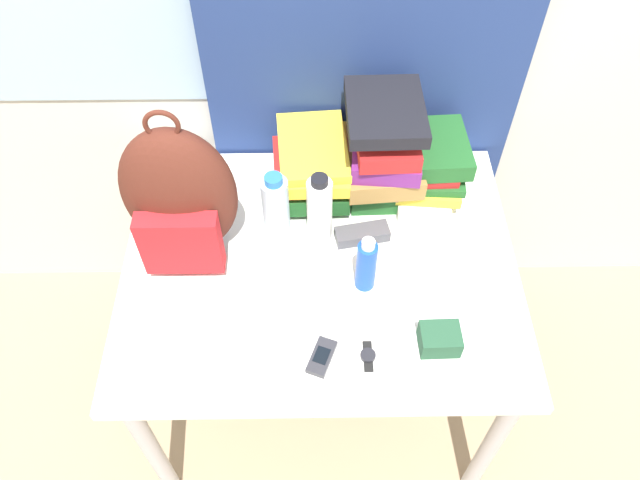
{
  "coord_description": "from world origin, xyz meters",
  "views": [
    {
      "loc": [
        -0.01,
        -0.57,
        2.1
      ],
      "look_at": [
        0.0,
        0.43,
        0.82
      ],
      "focal_mm": 35.0,
      "sensor_mm": 36.0,
      "label": 1
    }
  ],
  "objects_px": {
    "book_stack_center": "(383,149)",
    "cell_phone": "(324,357)",
    "book_stack_right": "(427,166)",
    "water_bottle": "(276,209)",
    "sports_bottle": "(319,210)",
    "camera_pouch": "(440,339)",
    "backpack": "(180,198)",
    "book_stack_left": "(313,167)",
    "sunscreen_bottle": "(366,265)",
    "sunglasses_case": "(362,234)",
    "wristwatch": "(368,356)"
  },
  "relations": [
    {
      "from": "backpack",
      "to": "book_stack_right",
      "type": "distance_m",
      "value": 0.72
    },
    {
      "from": "wristwatch",
      "to": "sunglasses_case",
      "type": "bearing_deg",
      "value": 89.12
    },
    {
      "from": "sunglasses_case",
      "to": "cell_phone",
      "type": "bearing_deg",
      "value": -107.0
    },
    {
      "from": "camera_pouch",
      "to": "wristwatch",
      "type": "height_order",
      "value": "camera_pouch"
    },
    {
      "from": "book_stack_left",
      "to": "book_stack_right",
      "type": "bearing_deg",
      "value": 0.67
    },
    {
      "from": "water_bottle",
      "to": "wristwatch",
      "type": "xyz_separation_m",
      "value": [
        0.23,
        -0.38,
        -0.11
      ]
    },
    {
      "from": "backpack",
      "to": "sports_bottle",
      "type": "xyz_separation_m",
      "value": [
        0.35,
        0.04,
        -0.09
      ]
    },
    {
      "from": "sunglasses_case",
      "to": "backpack",
      "type": "bearing_deg",
      "value": -176.8
    },
    {
      "from": "book_stack_center",
      "to": "water_bottle",
      "type": "height_order",
      "value": "book_stack_center"
    },
    {
      "from": "water_bottle",
      "to": "cell_phone",
      "type": "xyz_separation_m",
      "value": [
        0.12,
        -0.39,
        -0.1
      ]
    },
    {
      "from": "book_stack_right",
      "to": "water_bottle",
      "type": "relative_size",
      "value": 1.2
    },
    {
      "from": "book_stack_center",
      "to": "sunscreen_bottle",
      "type": "distance_m",
      "value": 0.36
    },
    {
      "from": "book_stack_center",
      "to": "sunglasses_case",
      "type": "bearing_deg",
      "value": -108.04
    },
    {
      "from": "sunglasses_case",
      "to": "sports_bottle",
      "type": "bearing_deg",
      "value": 174.81
    },
    {
      "from": "sports_bottle",
      "to": "sunglasses_case",
      "type": "relative_size",
      "value": 1.49
    },
    {
      "from": "book_stack_right",
      "to": "water_bottle",
      "type": "bearing_deg",
      "value": -157.04
    },
    {
      "from": "book_stack_right",
      "to": "camera_pouch",
      "type": "distance_m",
      "value": 0.54
    },
    {
      "from": "water_bottle",
      "to": "sunscreen_bottle",
      "type": "height_order",
      "value": "water_bottle"
    },
    {
      "from": "book_stack_left",
      "to": "sports_bottle",
      "type": "relative_size",
      "value": 1.24
    },
    {
      "from": "book_stack_center",
      "to": "sunglasses_case",
      "type": "distance_m",
      "value": 0.25
    },
    {
      "from": "book_stack_right",
      "to": "wristwatch",
      "type": "relative_size",
      "value": 3.45
    },
    {
      "from": "backpack",
      "to": "sunscreen_bottle",
      "type": "distance_m",
      "value": 0.5
    },
    {
      "from": "book_stack_left",
      "to": "wristwatch",
      "type": "distance_m",
      "value": 0.58
    },
    {
      "from": "water_bottle",
      "to": "backpack",
      "type": "bearing_deg",
      "value": -170.67
    },
    {
      "from": "water_bottle",
      "to": "sports_bottle",
      "type": "height_order",
      "value": "water_bottle"
    },
    {
      "from": "water_bottle",
      "to": "sunscreen_bottle",
      "type": "distance_m",
      "value": 0.29
    },
    {
      "from": "backpack",
      "to": "cell_phone",
      "type": "bearing_deg",
      "value": -44.06
    },
    {
      "from": "water_bottle",
      "to": "cell_phone",
      "type": "bearing_deg",
      "value": -72.51
    },
    {
      "from": "backpack",
      "to": "sports_bottle",
      "type": "bearing_deg",
      "value": 6.05
    },
    {
      "from": "backpack",
      "to": "book_stack_center",
      "type": "xyz_separation_m",
      "value": [
        0.54,
        0.22,
        -0.05
      ]
    },
    {
      "from": "sports_bottle",
      "to": "camera_pouch",
      "type": "bearing_deg",
      "value": -50.41
    },
    {
      "from": "book_stack_center",
      "to": "book_stack_right",
      "type": "xyz_separation_m",
      "value": [
        0.13,
        0.0,
        -0.07
      ]
    },
    {
      "from": "book_stack_center",
      "to": "cell_phone",
      "type": "bearing_deg",
      "value": -107.36
    },
    {
      "from": "sunscreen_bottle",
      "to": "cell_phone",
      "type": "xyz_separation_m",
      "value": [
        -0.11,
        -0.22,
        -0.08
      ]
    },
    {
      "from": "water_bottle",
      "to": "wristwatch",
      "type": "height_order",
      "value": "water_bottle"
    },
    {
      "from": "camera_pouch",
      "to": "sports_bottle",
      "type": "bearing_deg",
      "value": 129.59
    },
    {
      "from": "cell_phone",
      "to": "wristwatch",
      "type": "xyz_separation_m",
      "value": [
        0.11,
        0.0,
        -0.0
      ]
    },
    {
      "from": "book_stack_left",
      "to": "sports_bottle",
      "type": "distance_m",
      "value": 0.18
    },
    {
      "from": "sunglasses_case",
      "to": "camera_pouch",
      "type": "relative_size",
      "value": 1.57
    },
    {
      "from": "backpack",
      "to": "book_stack_center",
      "type": "height_order",
      "value": "backpack"
    },
    {
      "from": "book_stack_right",
      "to": "water_bottle",
      "type": "xyz_separation_m",
      "value": [
        -0.43,
        -0.18,
        0.03
      ]
    },
    {
      "from": "cell_phone",
      "to": "camera_pouch",
      "type": "distance_m",
      "value": 0.29
    },
    {
      "from": "sports_bottle",
      "to": "sunglasses_case",
      "type": "bearing_deg",
      "value": -5.19
    },
    {
      "from": "book_stack_left",
      "to": "sunglasses_case",
      "type": "distance_m",
      "value": 0.25
    },
    {
      "from": "sports_bottle",
      "to": "camera_pouch",
      "type": "xyz_separation_m",
      "value": [
        0.29,
        -0.35,
        -0.08
      ]
    },
    {
      "from": "sunglasses_case",
      "to": "book_stack_right",
      "type": "bearing_deg",
      "value": 44.91
    },
    {
      "from": "book_stack_left",
      "to": "sunscreen_bottle",
      "type": "distance_m",
      "value": 0.37
    },
    {
      "from": "book_stack_left",
      "to": "water_bottle",
      "type": "bearing_deg",
      "value": -119.51
    },
    {
      "from": "sports_bottle",
      "to": "sunscreen_bottle",
      "type": "height_order",
      "value": "sports_bottle"
    },
    {
      "from": "water_bottle",
      "to": "wristwatch",
      "type": "bearing_deg",
      "value": -58.99
    }
  ]
}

